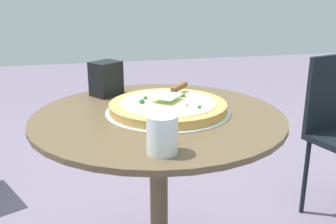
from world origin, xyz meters
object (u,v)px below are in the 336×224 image
object	(u,v)px
pizza_on_tray	(168,107)
pizza_server	(173,91)
patio_table	(159,163)
napkin_dispenser	(106,79)
drinking_cup	(162,134)

from	to	relation	value
pizza_on_tray	pizza_server	distance (m)	0.08
pizza_server	patio_table	bearing A→B (deg)	-133.36
patio_table	pizza_server	size ratio (longest dim) A/B	4.38
pizza_on_tray	napkin_dispenser	size ratio (longest dim) A/B	3.20
pizza_server	drinking_cup	distance (m)	0.41
pizza_on_tray	napkin_dispenser	world-z (taller)	napkin_dispenser
napkin_dispenser	pizza_on_tray	bearing A→B (deg)	-90.72
pizza_server	drinking_cup	size ratio (longest dim) A/B	1.90
patio_table	pizza_on_tray	world-z (taller)	pizza_on_tray
patio_table	pizza_on_tray	xyz separation A→B (m)	(0.04, 0.02, 0.20)
drinking_cup	napkin_dispenser	world-z (taller)	napkin_dispenser
pizza_on_tray	pizza_server	world-z (taller)	pizza_server
patio_table	napkin_dispenser	size ratio (longest dim) A/B	6.37
drinking_cup	napkin_dispenser	xyz separation A→B (m)	(-0.10, 0.60, 0.02)
patio_table	napkin_dispenser	world-z (taller)	napkin_dispenser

